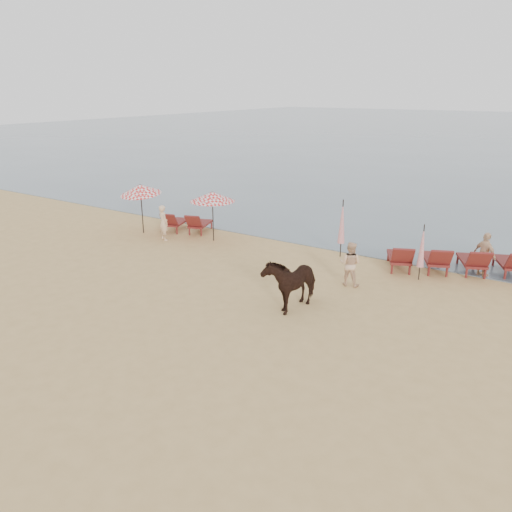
{
  "coord_description": "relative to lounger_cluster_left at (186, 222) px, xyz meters",
  "views": [
    {
      "loc": [
        8.36,
        -7.87,
        6.28
      ],
      "look_at": [
        0.0,
        5.0,
        1.1
      ],
      "focal_mm": 35.0,
      "sensor_mm": 36.0,
      "label": 1
    }
  ],
  "objects": [
    {
      "name": "ground",
      "position": [
        6.3,
        -8.87,
        -0.47
      ],
      "size": [
        120.0,
        120.0,
        0.0
      ],
      "primitive_type": "plane",
      "color": "tan",
      "rests_on": "ground"
    },
    {
      "name": "lounger_cluster_left",
      "position": [
        0.0,
        0.0,
        0.0
      ],
      "size": [
        2.33,
        2.28,
        0.67
      ],
      "rotation": [
        0.0,
        0.0,
        0.31
      ],
      "color": "maroon",
      "rests_on": "ground"
    },
    {
      "name": "lounger_cluster_right",
      "position": [
        11.48,
        1.14,
        0.03
      ],
      "size": [
        4.93,
        3.6,
        0.72
      ],
      "rotation": [
        0.0,
        0.0,
        0.42
      ],
      "color": "maroon",
      "rests_on": "ground"
    },
    {
      "name": "umbrella_open_left_a",
      "position": [
        1.84,
        -0.39,
        1.47
      ],
      "size": [
        1.89,
        1.89,
        2.15
      ],
      "rotation": [
        0.0,
        0.0,
        0.08
      ],
      "color": "black",
      "rests_on": "ground"
    },
    {
      "name": "umbrella_open_left_b",
      "position": [
        -1.6,
        -1.15,
        1.54
      ],
      "size": [
        1.82,
        1.85,
        2.32
      ],
      "rotation": [
        0.0,
        0.0,
        -0.01
      ],
      "color": "black",
      "rests_on": "ground"
    },
    {
      "name": "umbrella_closed_left",
      "position": [
        7.33,
        0.62,
        0.94
      ],
      "size": [
        0.28,
        0.28,
        2.28
      ],
      "rotation": [
        0.0,
        0.0,
        -0.34
      ],
      "color": "black",
      "rests_on": "ground"
    },
    {
      "name": "umbrella_closed_right",
      "position": [
        10.62,
        -0.21,
        0.75
      ],
      "size": [
        0.24,
        0.24,
        1.98
      ],
      "rotation": [
        0.0,
        0.0,
        0.01
      ],
      "color": "black",
      "rests_on": "ground"
    },
    {
      "name": "cow",
      "position": [
        7.99,
        -4.55,
        0.35
      ],
      "size": [
        1.09,
        2.01,
        1.63
      ],
      "primitive_type": "imported",
      "rotation": [
        0.0,
        0.0,
        -0.11
      ],
      "color": "black",
      "rests_on": "ground"
    },
    {
      "name": "beachgoer_left",
      "position": [
        -0.03,
        -1.46,
        0.3
      ],
      "size": [
        0.66,
        0.54,
        1.54
      ],
      "primitive_type": "imported",
      "rotation": [
        0.0,
        0.0,
        2.78
      ],
      "color": "#DCB189",
      "rests_on": "ground"
    },
    {
      "name": "beachgoer_right_a",
      "position": [
        8.79,
        -1.98,
        0.29
      ],
      "size": [
        0.79,
        0.65,
        1.5
      ],
      "primitive_type": "imported",
      "rotation": [
        0.0,
        0.0,
        3.26
      ],
      "color": "#DBAE89",
      "rests_on": "ground"
    },
    {
      "name": "beachgoer_right_b",
      "position": [
        12.39,
        1.32,
        0.33
      ],
      "size": [
        0.98,
        0.85,
        1.59
      ],
      "primitive_type": "imported",
      "rotation": [
        0.0,
        0.0,
        2.53
      ],
      "color": "#DAB088",
      "rests_on": "ground"
    }
  ]
}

